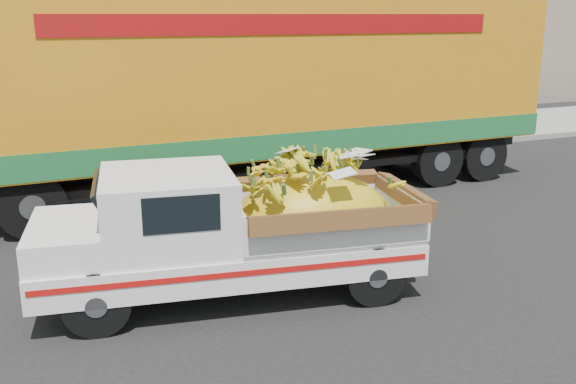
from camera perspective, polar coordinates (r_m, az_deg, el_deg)
name	(u,v)px	position (r m, az deg, el deg)	size (l,w,h in m)	color
ground	(211,278)	(8.99, -6.82, -7.64)	(100.00, 100.00, 0.00)	black
curb	(135,172)	(14.89, -13.49, 1.72)	(60.00, 0.25, 0.15)	gray
sidewalk	(121,154)	(16.93, -14.64, 3.25)	(60.00, 4.00, 0.14)	gray
building_right	(432,27)	(28.38, 12.70, 14.10)	(14.00, 6.00, 6.00)	gray
pickup_truck	(257,226)	(8.24, -2.76, -3.05)	(4.96, 2.40, 1.67)	black
semi_trailer	(267,88)	(12.76, -1.91, 9.22)	(12.03, 2.92, 3.80)	black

